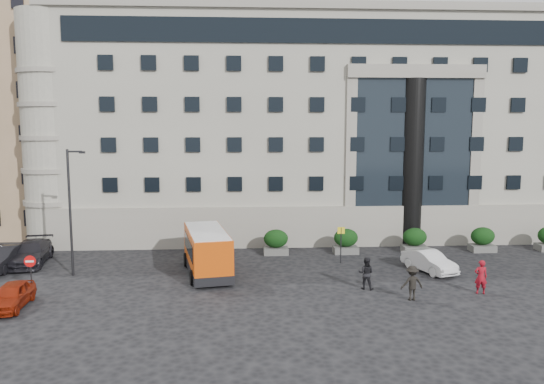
{
  "coord_description": "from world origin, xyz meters",
  "views": [
    {
      "loc": [
        -1.25,
        -30.3,
        9.51
      ],
      "look_at": [
        0.75,
        4.91,
        5.0
      ],
      "focal_mm": 35.0,
      "sensor_mm": 36.0,
      "label": 1
    }
  ],
  "objects": [
    {
      "name": "pedestrian_b",
      "position": [
        5.89,
        -0.81,
        0.94
      ],
      "size": [
        1.12,
        1.01,
        1.89
      ],
      "primitive_type": "imported",
      "rotation": [
        0.0,
        0.0,
        2.76
      ],
      "color": "black",
      "rests_on": "ground"
    },
    {
      "name": "parked_car_b",
      "position": [
        -17.0,
        4.64,
        0.75
      ],
      "size": [
        1.81,
        4.64,
        1.51
      ],
      "primitive_type": "imported",
      "rotation": [
        0.0,
        0.0,
        -0.05
      ],
      "color": "black",
      "rests_on": "ground"
    },
    {
      "name": "bus_stop_sign",
      "position": [
        5.5,
        5.0,
        1.73
      ],
      "size": [
        0.5,
        0.08,
        2.52
      ],
      "color": "#262628",
      "rests_on": "ground"
    },
    {
      "name": "parked_car_d",
      "position": [
        -11.5,
        12.58,
        0.7
      ],
      "size": [
        2.41,
        5.06,
        1.39
      ],
      "primitive_type": "imported",
      "rotation": [
        0.0,
        0.0,
        -0.02
      ],
      "color": "black",
      "rests_on": "ground"
    },
    {
      "name": "hedge_e",
      "position": [
        16.8,
        7.8,
        0.93
      ],
      "size": [
        1.8,
        1.26,
        1.84
      ],
      "color": "#50514E",
      "rests_on": "ground"
    },
    {
      "name": "parked_car_c",
      "position": [
        -15.74,
        6.0,
        0.78
      ],
      "size": [
        2.81,
        5.6,
        1.56
      ],
      "primitive_type": "imported",
      "rotation": [
        0.0,
        0.0,
        0.12
      ],
      "color": "black",
      "rests_on": "ground"
    },
    {
      "name": "ground",
      "position": [
        0.0,
        0.0,
        0.0
      ],
      "size": [
        120.0,
        120.0,
        0.0
      ],
      "primitive_type": "plane",
      "color": "black",
      "rests_on": "ground"
    },
    {
      "name": "pedestrian_a",
      "position": [
        12.16,
        -2.02,
        0.97
      ],
      "size": [
        0.77,
        0.57,
        1.95
      ],
      "primitive_type": "imported",
      "rotation": [
        0.0,
        0.0,
        2.99
      ],
      "color": "maroon",
      "rests_on": "ground"
    },
    {
      "name": "entrance_column",
      "position": [
        12.0,
        10.3,
        6.5
      ],
      "size": [
        1.8,
        1.8,
        13.0
      ],
      "primitive_type": "cylinder",
      "color": "black",
      "rests_on": "ground"
    },
    {
      "name": "pedestrian_c",
      "position": [
        7.93,
        -2.89,
        0.96
      ],
      "size": [
        1.3,
        0.83,
        1.91
      ],
      "primitive_type": "imported",
      "rotation": [
        0.0,
        0.0,
        3.24
      ],
      "color": "black",
      "rests_on": "ground"
    },
    {
      "name": "apartment_far",
      "position": [
        -27.0,
        38.0,
        11.0
      ],
      "size": [
        13.0,
        13.0,
        22.0
      ],
      "primitive_type": "cube",
      "color": "brown",
      "rests_on": "ground"
    },
    {
      "name": "hedge_c",
      "position": [
        6.4,
        7.8,
        0.93
      ],
      "size": [
        1.8,
        1.26,
        1.84
      ],
      "color": "#50514E",
      "rests_on": "ground"
    },
    {
      "name": "street_lamp",
      "position": [
        -11.94,
        3.0,
        4.37
      ],
      "size": [
        1.16,
        0.18,
        8.0
      ],
      "color": "#262628",
      "rests_on": "ground"
    },
    {
      "name": "no_entry_sign",
      "position": [
        -13.0,
        -1.04,
        1.65
      ],
      "size": [
        0.64,
        0.16,
        2.32
      ],
      "color": "#262628",
      "rests_on": "ground"
    },
    {
      "name": "parked_car_a",
      "position": [
        -13.3,
        -2.94,
        0.66
      ],
      "size": [
        1.73,
        3.94,
        1.32
      ],
      "primitive_type": "imported",
      "rotation": [
        0.0,
        0.0,
        0.04
      ],
      "color": "maroon",
      "rests_on": "ground"
    },
    {
      "name": "hedge_b",
      "position": [
        1.2,
        7.8,
        0.93
      ],
      "size": [
        1.8,
        1.26,
        1.84
      ],
      "color": "#50514E",
      "rests_on": "ground"
    },
    {
      "name": "hedge_a",
      "position": [
        -4.0,
        7.8,
        0.93
      ],
      "size": [
        1.8,
        1.26,
        1.84
      ],
      "color": "#50514E",
      "rests_on": "ground"
    },
    {
      "name": "hedge_d",
      "position": [
        11.6,
        7.8,
        0.93
      ],
      "size": [
        1.8,
        1.26,
        1.84
      ],
      "color": "#50514E",
      "rests_on": "ground"
    },
    {
      "name": "white_taxi",
      "position": [
        10.85,
        2.61,
        0.69
      ],
      "size": [
        2.79,
        4.4,
        1.37
      ],
      "primitive_type": "imported",
      "rotation": [
        0.0,
        0.0,
        0.35
      ],
      "color": "silver",
      "rests_on": "ground"
    },
    {
      "name": "red_truck",
      "position": [
        -12.02,
        14.51,
        1.62
      ],
      "size": [
        3.02,
        6.0,
        3.16
      ],
      "rotation": [
        0.0,
        0.0,
        0.05
      ],
      "color": "maroon",
      "rests_on": "ground"
    },
    {
      "name": "civic_building",
      "position": [
        6.0,
        22.0,
        9.0
      ],
      "size": [
        44.0,
        24.0,
        18.0
      ],
      "primitive_type": "cube",
      "color": "gray",
      "rests_on": "ground"
    },
    {
      "name": "minibus",
      "position": [
        -3.52,
        2.91,
        1.56
      ],
      "size": [
        3.59,
        7.11,
        2.84
      ],
      "rotation": [
        0.0,
        0.0,
        0.19
      ],
      "color": "#CD4609",
      "rests_on": "ground"
    }
  ]
}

